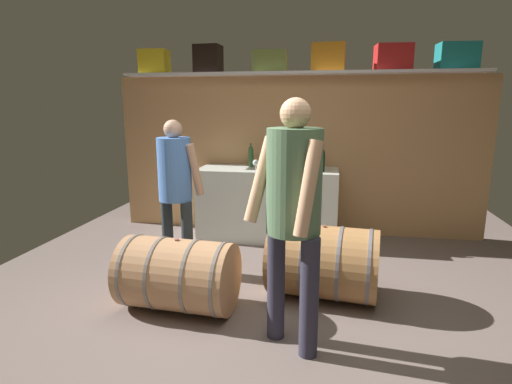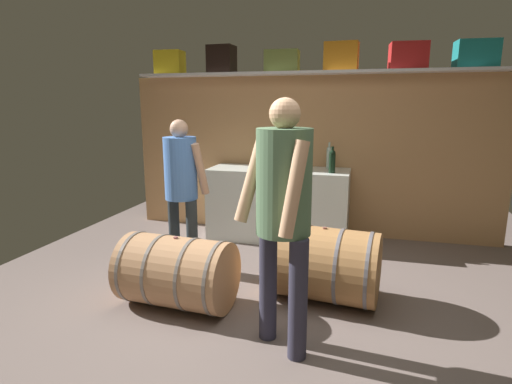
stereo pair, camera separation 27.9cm
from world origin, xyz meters
name	(u,v)px [view 1 (the left image)]	position (x,y,z in m)	size (l,w,h in m)	color
ground_plane	(276,297)	(0.00, 0.65, -0.01)	(5.85, 8.39, 0.02)	#71625C
back_wall_panel	(296,156)	(0.00, 2.59, 1.00)	(4.65, 0.10, 1.99)	tan
high_shelf_board	(297,73)	(0.00, 2.44, 2.01)	(4.27, 0.40, 0.03)	silver
toolcase_yellow	(154,62)	(-1.80, 2.44, 2.17)	(0.34, 0.25, 0.29)	yellow
toolcase_black	(208,59)	(-1.10, 2.44, 2.19)	(0.31, 0.27, 0.33)	black
toolcase_olive	(270,61)	(-0.33, 2.44, 2.15)	(0.40, 0.26, 0.25)	olive
toolcase_orange	(328,57)	(0.36, 2.44, 2.18)	(0.38, 0.21, 0.32)	orange
toolcase_red	(393,58)	(1.10, 2.44, 2.17)	(0.40, 0.29, 0.29)	red
toolcase_teal	(457,56)	(1.78, 2.44, 2.17)	(0.42, 0.28, 0.29)	teal
work_cabinet	(268,204)	(-0.31, 2.22, 0.44)	(1.69, 0.63, 0.88)	silver
wine_bottle_dark	(322,160)	(0.33, 2.09, 1.02)	(0.07, 0.07, 0.30)	black
wine_bottle_clear	(317,156)	(0.27, 2.40, 1.02)	(0.06, 0.06, 0.32)	#ADC4B7
wine_bottle_green	(251,156)	(-0.55, 2.36, 1.01)	(0.06, 0.06, 0.29)	#2F592E
wine_glass	(256,163)	(-0.42, 1.99, 0.97)	(0.07, 0.07, 0.14)	white
red_funnel	(282,168)	(-0.12, 2.00, 0.92)	(0.11, 0.11, 0.09)	red
wine_barrel_near	(323,262)	(0.39, 0.71, 0.32)	(0.97, 0.72, 0.64)	#B17B47
wine_barrel_far	(178,274)	(-0.76, 0.29, 0.30)	(0.94, 0.65, 0.60)	tan
winemaker_pouring	(175,181)	(-1.04, 1.03, 0.92)	(0.48, 0.42, 1.50)	#273036
visitor_tasting	(293,201)	(0.19, -0.09, 1.03)	(0.54, 0.49, 1.68)	#2E2C3D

